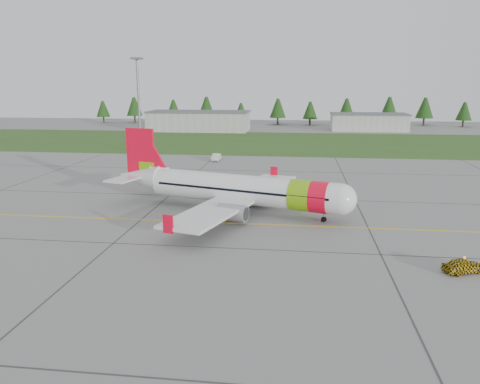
# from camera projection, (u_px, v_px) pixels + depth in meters

# --- Properties ---
(ground) EXTENTS (320.00, 320.00, 0.00)m
(ground) POSITION_uv_depth(u_px,v_px,m) (270.00, 250.00, 43.06)
(ground) COLOR gray
(ground) RESTS_ON ground
(aircraft) EXTENTS (30.30, 28.65, 9.43)m
(aircraft) POSITION_uv_depth(u_px,v_px,m) (237.00, 189.00, 55.47)
(aircraft) COLOR silver
(aircraft) RESTS_ON ground
(follow_me_car) EXTENTS (1.64, 1.75, 3.49)m
(follow_me_car) POSITION_uv_depth(u_px,v_px,m) (465.00, 252.00, 37.53)
(follow_me_car) COLOR gold
(follow_me_car) RESTS_ON ground
(service_van) EXTENTS (1.48, 1.40, 4.19)m
(service_van) POSITION_uv_depth(u_px,v_px,m) (216.00, 150.00, 92.85)
(service_van) COLOR silver
(service_van) RESTS_ON ground
(grass_strip) EXTENTS (320.00, 50.00, 0.03)m
(grass_strip) POSITION_uv_depth(u_px,v_px,m) (289.00, 142.00, 122.32)
(grass_strip) COLOR #30561E
(grass_strip) RESTS_ON ground
(taxi_guideline) EXTENTS (120.00, 0.25, 0.02)m
(taxi_guideline) POSITION_uv_depth(u_px,v_px,m) (274.00, 225.00, 50.79)
(taxi_guideline) COLOR gold
(taxi_guideline) RESTS_ON ground
(hangar_west) EXTENTS (32.00, 14.00, 6.00)m
(hangar_west) POSITION_uv_depth(u_px,v_px,m) (199.00, 121.00, 152.35)
(hangar_west) COLOR #A8A8A3
(hangar_west) RESTS_ON ground
(hangar_east) EXTENTS (24.00, 12.00, 5.20)m
(hangar_east) POSITION_uv_depth(u_px,v_px,m) (368.00, 122.00, 153.50)
(hangar_east) COLOR #A8A8A3
(hangar_east) RESTS_ON ground
(floodlight_mast) EXTENTS (0.50, 0.50, 20.00)m
(floodlight_mast) POSITION_uv_depth(u_px,v_px,m) (139.00, 107.00, 100.75)
(floodlight_mast) COLOR slate
(floodlight_mast) RESTS_ON ground
(treeline) EXTENTS (160.00, 8.00, 10.00)m
(treeline) POSITION_uv_depth(u_px,v_px,m) (293.00, 111.00, 175.33)
(treeline) COLOR #1C3F14
(treeline) RESTS_ON ground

